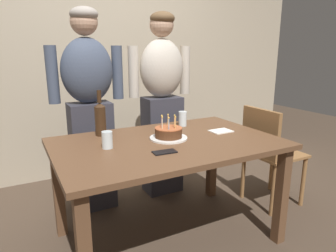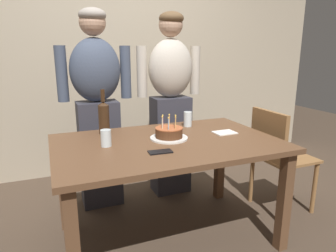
{
  "view_description": "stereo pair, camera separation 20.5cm",
  "coord_description": "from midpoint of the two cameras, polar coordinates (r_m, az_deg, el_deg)",
  "views": [
    {
      "loc": [
        -0.92,
        -1.74,
        1.34
      ],
      "look_at": [
        0.01,
        0.02,
        0.84
      ],
      "focal_mm": 32.4,
      "sensor_mm": 36.0,
      "label": 1
    },
    {
      "loc": [
        -0.73,
        -1.83,
        1.34
      ],
      "look_at": [
        0.01,
        0.02,
        0.84
      ],
      "focal_mm": 32.4,
      "sensor_mm": 36.0,
      "label": 2
    }
  ],
  "objects": [
    {
      "name": "person_man_bearded",
      "position": [
        2.59,
        -16.78,
        3.14
      ],
      "size": [
        0.61,
        0.27,
        1.66
      ],
      "rotation": [
        0.0,
        0.0,
        3.14
      ],
      "color": "#33333D",
      "rests_on": "ground_plane"
    },
    {
      "name": "ground_plane",
      "position": [
        2.38,
        -2.68,
        -20.18
      ],
      "size": [
        10.0,
        10.0,
        0.0
      ],
      "primitive_type": "plane",
      "color": "#47382B"
    },
    {
      "name": "water_glass_far",
      "position": [
        1.95,
        -14.34,
        -2.59
      ],
      "size": [
        0.07,
        0.07,
        0.11
      ],
      "primitive_type": "cylinder",
      "color": "silver",
      "rests_on": "dining_table"
    },
    {
      "name": "cell_phone",
      "position": [
        1.83,
        -3.86,
        -4.96
      ],
      "size": [
        0.15,
        0.08,
        0.01
      ],
      "primitive_type": "cube",
      "rotation": [
        0.0,
        0.0,
        -0.07
      ],
      "color": "black",
      "rests_on": "dining_table"
    },
    {
      "name": "back_wall",
      "position": [
        3.43,
        -14.37,
        13.04
      ],
      "size": [
        5.2,
        0.1,
        2.6
      ],
      "primitive_type": "cube",
      "color": "tan",
      "rests_on": "ground_plane"
    },
    {
      "name": "dining_table",
      "position": [
        2.09,
        -2.89,
        -5.44
      ],
      "size": [
        1.5,
        0.96,
        0.74
      ],
      "color": "brown",
      "rests_on": "ground_plane"
    },
    {
      "name": "birthday_cake",
      "position": [
        2.1,
        -2.7,
        -1.49
      ],
      "size": [
        0.26,
        0.26,
        0.17
      ],
      "color": "white",
      "rests_on": "dining_table"
    },
    {
      "name": "dining_chair",
      "position": [
        2.71,
        16.18,
        -4.17
      ],
      "size": [
        0.42,
        0.42,
        0.87
      ],
      "rotation": [
        0.0,
        0.0,
        1.57
      ],
      "color": "olive",
      "rests_on": "ground_plane"
    },
    {
      "name": "person_woman_cardigan",
      "position": [
        2.79,
        -3.26,
        4.49
      ],
      "size": [
        0.61,
        0.27,
        1.66
      ],
      "rotation": [
        0.0,
        0.0,
        3.14
      ],
      "color": "#33333D",
      "rests_on": "ground_plane"
    },
    {
      "name": "wine_bottle",
      "position": [
        2.24,
        -15.21,
        1.43
      ],
      "size": [
        0.08,
        0.08,
        0.33
      ],
      "color": "#382314",
      "rests_on": "dining_table"
    },
    {
      "name": "napkin_stack",
      "position": [
        2.31,
        7.42,
        -0.99
      ],
      "size": [
        0.16,
        0.12,
        0.01
      ],
      "primitive_type": "cube",
      "rotation": [
        0.0,
        0.0,
        0.02
      ],
      "color": "white",
      "rests_on": "dining_table"
    },
    {
      "name": "water_glass_near",
      "position": [
        2.45,
        0.37,
        1.36
      ],
      "size": [
        0.07,
        0.07,
        0.12
      ],
      "primitive_type": "cylinder",
      "color": "silver",
      "rests_on": "dining_table"
    }
  ]
}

